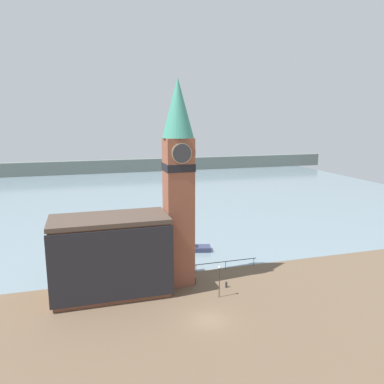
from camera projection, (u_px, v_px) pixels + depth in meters
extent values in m
plane|color=brown|center=(209.00, 320.00, 38.78)|extent=(160.00, 160.00, 0.00)
cube|color=gray|center=(126.00, 192.00, 106.90)|extent=(160.00, 120.00, 0.00)
cube|color=slate|center=(114.00, 166.00, 144.06)|extent=(180.00, 3.00, 5.00)
cube|color=#333338|center=(226.00, 262.00, 51.84)|extent=(9.21, 0.08, 0.08)
cylinder|color=#333338|center=(196.00, 269.00, 50.75)|extent=(0.07, 0.07, 1.05)
cylinder|color=#333338|center=(226.00, 265.00, 51.95)|extent=(0.07, 0.07, 1.05)
cylinder|color=#333338|center=(254.00, 262.00, 53.14)|extent=(0.07, 0.07, 1.05)
cube|color=brown|center=(179.00, 212.00, 46.18)|extent=(3.29, 3.29, 18.28)
cube|color=black|center=(178.00, 167.00, 45.08)|extent=(3.41, 3.41, 0.90)
cylinder|color=tan|center=(182.00, 153.00, 43.13)|extent=(2.40, 0.12, 2.40)
cylinder|color=#333338|center=(182.00, 153.00, 43.05)|extent=(2.18, 0.12, 2.18)
cylinder|color=tan|center=(192.00, 152.00, 45.21)|extent=(0.12, 2.40, 2.40)
cylinder|color=#333338|center=(192.00, 152.00, 45.24)|extent=(0.12, 2.18, 2.18)
cone|color=teal|center=(178.00, 108.00, 43.74)|extent=(3.79, 3.79, 6.98)
cube|color=brown|center=(111.00, 258.00, 43.93)|extent=(13.09, 6.04, 8.94)
cube|color=#4C3D33|center=(109.00, 219.00, 43.01)|extent=(13.49, 6.44, 0.50)
cube|color=#232328|center=(113.00, 266.00, 40.91)|extent=(13.59, 0.30, 8.22)
cube|color=#333856|center=(194.00, 249.00, 58.99)|extent=(5.65, 3.23, 0.74)
cube|color=#B2B2B2|center=(188.00, 244.00, 58.78)|extent=(2.61, 1.94, 0.88)
cylinder|color=#2D2D33|center=(195.00, 281.00, 47.19)|extent=(0.34, 0.34, 0.65)
sphere|color=#2D2D33|center=(195.00, 279.00, 47.13)|extent=(0.36, 0.36, 0.36)
cylinder|color=#2D2D33|center=(226.00, 285.00, 46.23)|extent=(0.28, 0.28, 0.64)
sphere|color=#2D2D33|center=(226.00, 282.00, 46.17)|extent=(0.29, 0.29, 0.29)
cylinder|color=#2D2D33|center=(219.00, 283.00, 43.39)|extent=(0.10, 0.10, 3.61)
sphere|color=silver|center=(219.00, 267.00, 43.03)|extent=(0.32, 0.32, 0.32)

